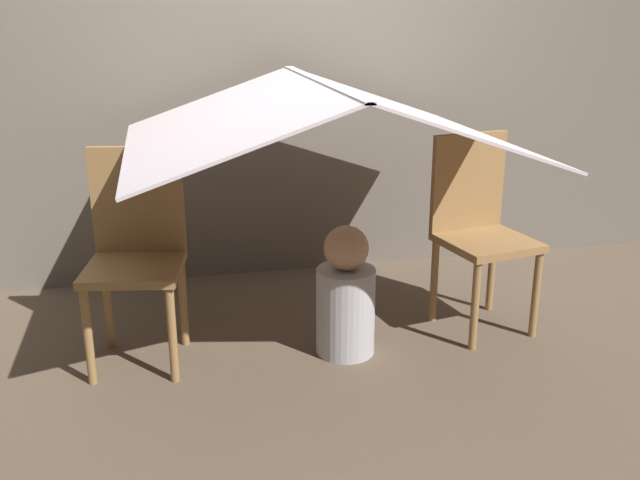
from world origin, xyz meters
The scene contains 6 objects.
ground_plane centered at (0.00, 0.00, 0.00)m, with size 8.80×8.80×0.00m, color brown.
wall_back centered at (0.00, 1.16, 1.25)m, with size 7.00×0.05×2.50m.
chair_left centered at (-0.79, 0.21, 0.50)m, with size 0.46×0.46×0.92m.
chair_right centered at (0.79, 0.21, 0.50)m, with size 0.46×0.46×0.92m.
sheet_canopy centered at (0.00, 0.14, 1.06)m, with size 1.60×1.45×0.28m.
person_front centered at (0.10, 0.05, 0.26)m, with size 0.26×0.26×0.59m.
Camera 1 is at (-0.66, -2.76, 1.48)m, focal length 40.00 mm.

